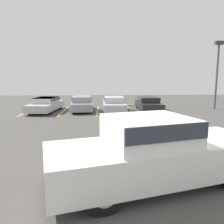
{
  "coord_description": "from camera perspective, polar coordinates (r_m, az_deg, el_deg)",
  "views": [
    {
      "loc": [
        -1.38,
        -6.02,
        2.78
      ],
      "look_at": [
        -0.87,
        5.41,
        1.0
      ],
      "focal_mm": 35.0,
      "sensor_mm": 36.0,
      "label": 1
    }
  ],
  "objects": [
    {
      "name": "parked_sedan_d",
      "position": [
        19.22,
        9.45,
        2.31
      ],
      "size": [
        1.78,
        4.55,
        1.17
      ],
      "rotation": [
        0.0,
        0.0,
        -1.58
      ],
      "color": "#232326",
      "rests_on": "ground_plane"
    },
    {
      "name": "parked_sedan_b",
      "position": [
        18.91,
        -7.95,
        2.31
      ],
      "size": [
        2.12,
        4.39,
        1.24
      ],
      "rotation": [
        0.0,
        0.0,
        -1.47
      ],
      "color": "gray",
      "rests_on": "ground_plane"
    },
    {
      "name": "parked_sedan_a",
      "position": [
        19.14,
        -16.87,
        2.03
      ],
      "size": [
        2.26,
        4.93,
        1.17
      ],
      "rotation": [
        0.0,
        0.0,
        -1.66
      ],
      "color": "#B7BABF",
      "rests_on": "ground_plane"
    },
    {
      "name": "ground_plane",
      "position": [
        6.77,
        9.81,
        -15.54
      ],
      "size": [
        60.0,
        60.0,
        0.0
      ],
      "primitive_type": "plane",
      "color": "#4C4947"
    },
    {
      "name": "stall_stripe_e",
      "position": [
        19.53,
        13.41,
        0.44
      ],
      "size": [
        0.12,
        5.45,
        0.01
      ],
      "primitive_type": "cube",
      "color": "yellow",
      "rests_on": "ground_plane"
    },
    {
      "name": "light_post",
      "position": [
        21.79,
        25.83,
        10.56
      ],
      "size": [
        0.7,
        0.36,
        5.97
      ],
      "color": "#515156",
      "rests_on": "ground_plane"
    },
    {
      "name": "stall_stripe_d",
      "position": [
        18.95,
        4.96,
        0.39
      ],
      "size": [
        0.12,
        5.45,
        0.01
      ],
      "primitive_type": "cube",
      "color": "yellow",
      "rests_on": "ground_plane"
    },
    {
      "name": "pickup_truck",
      "position": [
        5.96,
        11.81,
        -9.83
      ],
      "size": [
        6.11,
        3.55,
        1.8
      ],
      "rotation": [
        0.0,
        0.0,
        0.27
      ],
      "color": "white",
      "rests_on": "ground_plane"
    },
    {
      "name": "wheel_stop_curb",
      "position": [
        22.18,
        4.96,
        1.8
      ],
      "size": [
        1.88,
        0.2,
        0.14
      ],
      "primitive_type": "cube",
      "color": "#B7B2A8",
      "rests_on": "ground_plane"
    },
    {
      "name": "parked_sedan_c",
      "position": [
        18.53,
        0.51,
        2.24
      ],
      "size": [
        1.82,
        4.57,
        1.2
      ],
      "rotation": [
        0.0,
        0.0,
        -1.56
      ],
      "color": "#B7BABF",
      "rests_on": "ground_plane"
    },
    {
      "name": "stall_stripe_a",
      "position": [
        19.78,
        -20.82,
        0.2
      ],
      "size": [
        0.12,
        5.45,
        0.01
      ],
      "primitive_type": "cube",
      "color": "yellow",
      "rests_on": "ground_plane"
    },
    {
      "name": "stall_stripe_b",
      "position": [
        19.08,
        -12.54,
        0.27
      ],
      "size": [
        0.12,
        5.45,
        0.01
      ],
      "primitive_type": "cube",
      "color": "yellow",
      "rests_on": "ground_plane"
    },
    {
      "name": "stall_stripe_c",
      "position": [
        18.79,
        -3.82,
        0.33
      ],
      "size": [
        0.12,
        5.45,
        0.01
      ],
      "primitive_type": "cube",
      "color": "yellow",
      "rests_on": "ground_plane"
    }
  ]
}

